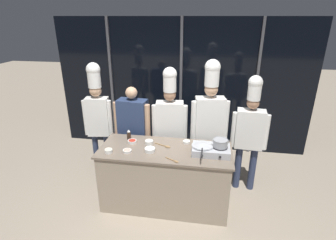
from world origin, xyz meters
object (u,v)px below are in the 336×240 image
Objects in this scene: chef_line at (210,117)px; stock_pot at (220,143)px; portable_stove at (211,150)px; chef_head at (98,112)px; frying_pan at (203,145)px; prep_bowl_garlic at (149,142)px; squeeze_bottle_soy at (129,135)px; prep_bowl_noodles at (109,151)px; person_guest at (133,126)px; chef_pastry at (250,128)px; serving_spoon_solid at (166,146)px; prep_bowl_bean_sprouts at (186,142)px; prep_bowl_rice at (150,150)px; chef_sous at (170,120)px; prep_bowl_shrimp at (127,151)px; prep_bowl_chili_flakes at (132,141)px; serving_spoon_slotted at (174,161)px.

stock_pot is at bearing 94.22° from chef_line.
portable_stove is 1.98m from chef_head.
frying_pan is 4.24× the size of prep_bowl_garlic.
squeeze_bottle_soy is 0.08× the size of chef_line.
person_guest is (0.11, 0.83, 0.04)m from prep_bowl_noodles.
serving_spoon_solid is at bearing 26.84° from chef_pastry.
prep_bowl_bean_sprouts is 0.56m from prep_bowl_garlic.
chef_head is at bearing 146.79° from prep_bowl_rice.
serving_spoon_solid is at bearing -150.03° from prep_bowl_bean_sprouts.
prep_bowl_bean_sprouts is at bearing 123.77° from chef_sous.
prep_bowl_garlic is at bearing 146.37° from chef_head.
prep_bowl_shrimp is at bearing 51.35° from chef_sous.
squeeze_bottle_soy is at bearing 167.76° from frying_pan.
stock_pot reaches higher than portable_stove.
stock_pot reaches higher than prep_bowl_shrimp.
chef_line reaches higher than prep_bowl_noodles.
prep_bowl_garlic is at bearing 57.30° from chef_sous.
prep_bowl_noodles is 1.62m from chef_line.
chef_pastry reaches higher than prep_bowl_chili_flakes.
prep_bowl_garlic is 1.03m from chef_line.
chef_sous is (-0.02, 0.53, 0.20)m from serving_spoon_solid.
prep_bowl_garlic is at bearing -167.20° from prep_bowl_bean_sprouts.
prep_bowl_chili_flakes is 1.26m from chef_line.
person_guest is (-1.17, 0.62, -0.06)m from frying_pan.
stock_pot is 0.12× the size of chef_pastry.
person_guest reaches higher than frying_pan.
prep_bowl_bean_sprouts is at bearing 8.64° from prep_bowl_chili_flakes.
chef_head is (-1.03, 0.68, 0.26)m from prep_bowl_rice.
chef_pastry is at bearing 171.63° from chef_head.
prep_bowl_noodles is 0.42m from prep_bowl_chili_flakes.
serving_spoon_solid is 0.16× the size of person_guest.
portable_stove is at bearing -179.88° from stock_pot.
prep_bowl_noodles is at bearing -123.87° from prep_bowl_chili_flakes.
serving_spoon_slotted is at bearing -147.70° from portable_stove.
prep_bowl_bean_sprouts is 0.33m from serving_spoon_solid.
prep_bowl_garlic is at bearing 172.54° from stock_pot.
serving_spoon_solid is at bearing 149.36° from chef_head.
chef_head is (-0.73, 0.74, 0.27)m from prep_bowl_shrimp.
frying_pan is 0.81m from prep_bowl_garlic.
portable_stove reaches higher than prep_bowl_chili_flakes.
serving_spoon_solid is at bearing -4.88° from prep_bowl_chili_flakes.
person_guest is 1.88m from chef_pastry.
squeeze_bottle_soy is at bearing 140.62° from prep_bowl_rice.
chef_sous is (1.20, 0.03, -0.08)m from chef_head.
chef_pastry reaches higher than prep_bowl_bean_sprouts.
chef_pastry is at bearing 172.26° from chef_sous.
prep_bowl_bean_sprouts is at bearing 12.80° from prep_bowl_garlic.
prep_bowl_bean_sprouts is 0.51m from chef_sous.
squeeze_bottle_soy is 0.70m from chef_sous.
serving_spoon_solid is at bearing 171.95° from portable_stove.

